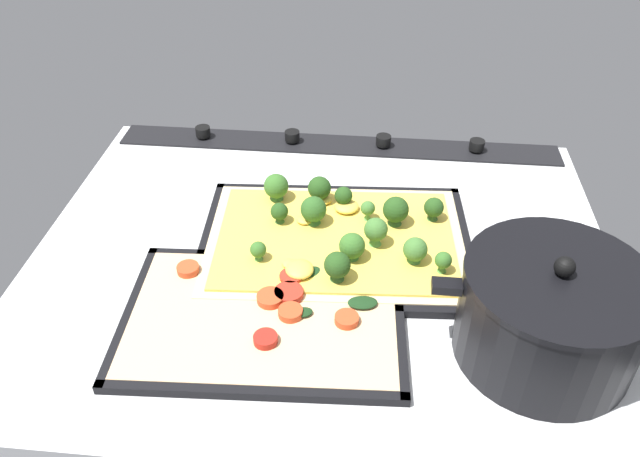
{
  "coord_description": "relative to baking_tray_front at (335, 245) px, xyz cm",
  "views": [
    {
      "loc": [
        -6.95,
        71.44,
        60.61
      ],
      "look_at": [
        0.04,
        0.96,
        5.7
      ],
      "focal_mm": 35.28,
      "sensor_mm": 36.0,
      "label": 1
    }
  ],
  "objects": [
    {
      "name": "cooking_pot",
      "position": [
        -27.11,
        17.94,
        6.07
      ],
      "size": [
        28.84,
        22.07,
        15.18
      ],
      "color": "black",
      "rests_on": "ground_plane"
    },
    {
      "name": "baking_tray_back",
      "position": [
        8.2,
        16.38,
        0.01
      ],
      "size": [
        38.17,
        27.38,
        1.3
      ],
      "color": "black",
      "rests_on": "ground_plane"
    },
    {
      "name": "stove_control_panel",
      "position": [
        2.0,
        -30.11,
        0.18
      ],
      "size": [
        82.75,
        7.0,
        2.6
      ],
      "color": "black",
      "rests_on": "ground_plane"
    },
    {
      "name": "ground_plane",
      "position": [
        2.0,
        2.09,
        -1.86
      ],
      "size": [
        86.2,
        71.39,
        3.0
      ],
      "primitive_type": "cube",
      "color": "silver"
    },
    {
      "name": "baking_tray_front",
      "position": [
        0.0,
        0.0,
        0.0
      ],
      "size": [
        42.39,
        31.72,
        1.3
      ],
      "color": "black",
      "rests_on": "ground_plane"
    },
    {
      "name": "broccoli_pizza",
      "position": [
        -0.38,
        -0.47,
        1.73
      ],
      "size": [
        39.85,
        29.18,
        6.04
      ],
      "color": "beige",
      "rests_on": "baking_tray_front"
    },
    {
      "name": "veggie_pizza_back",
      "position": [
        7.9,
        16.07,
        0.7
      ],
      "size": [
        35.65,
        24.87,
        1.9
      ],
      "color": "#DEB584",
      "rests_on": "baking_tray_back"
    }
  ]
}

